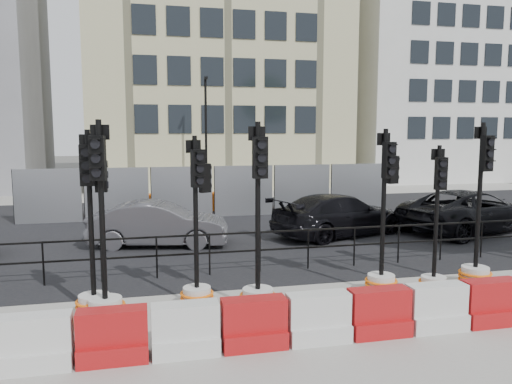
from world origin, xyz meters
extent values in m
plane|color=#51514C|center=(0.00, 0.00, 0.00)|extent=(120.00, 120.00, 0.00)
cube|color=gray|center=(0.00, -3.00, 0.01)|extent=(40.00, 6.00, 0.02)
cube|color=black|center=(0.00, 7.00, 0.01)|extent=(40.00, 14.00, 0.03)
cube|color=gray|center=(0.00, 16.00, 0.01)|extent=(40.00, 4.00, 0.02)
cube|color=#BFBA8C|center=(2.00, 22.00, 9.00)|extent=(15.00, 10.00, 18.00)
cube|color=silver|center=(17.00, 22.00, 8.00)|extent=(12.00, 9.00, 16.00)
cylinder|color=black|center=(-4.80, 1.20, 0.50)|extent=(0.04, 0.04, 1.00)
cylinder|color=black|center=(-3.60, 1.20, 0.50)|extent=(0.04, 0.04, 1.00)
cylinder|color=black|center=(-2.40, 1.20, 0.50)|extent=(0.04, 0.04, 1.00)
cylinder|color=black|center=(-1.20, 1.20, 0.50)|extent=(0.04, 0.04, 1.00)
cylinder|color=black|center=(0.00, 1.20, 0.50)|extent=(0.04, 0.04, 1.00)
cylinder|color=black|center=(1.20, 1.20, 0.50)|extent=(0.04, 0.04, 1.00)
cylinder|color=black|center=(2.40, 1.20, 0.50)|extent=(0.04, 0.04, 1.00)
cylinder|color=black|center=(3.60, 1.20, 0.50)|extent=(0.04, 0.04, 1.00)
cylinder|color=black|center=(4.80, 1.20, 0.50)|extent=(0.04, 0.04, 1.00)
cylinder|color=black|center=(6.00, 1.20, 0.50)|extent=(0.04, 0.04, 1.00)
cube|color=black|center=(0.00, 1.20, 0.98)|extent=(18.00, 0.04, 0.04)
cube|color=black|center=(0.00, 1.20, 0.55)|extent=(18.00, 0.04, 0.04)
cube|color=gray|center=(-6.00, 9.00, 1.00)|extent=(2.30, 0.05, 2.00)
cylinder|color=black|center=(-7.15, 9.00, 1.00)|extent=(0.05, 0.05, 2.00)
cube|color=gray|center=(-3.60, 9.00, 1.00)|extent=(2.30, 0.05, 2.00)
cylinder|color=black|center=(-4.75, 9.00, 1.00)|extent=(0.05, 0.05, 2.00)
cube|color=gray|center=(-1.20, 9.00, 1.00)|extent=(2.30, 0.05, 2.00)
cylinder|color=black|center=(-2.35, 9.00, 1.00)|extent=(0.05, 0.05, 2.00)
cube|color=gray|center=(1.20, 9.00, 1.00)|extent=(2.30, 0.05, 2.00)
cylinder|color=black|center=(0.05, 9.00, 1.00)|extent=(0.05, 0.05, 2.00)
cube|color=gray|center=(3.60, 9.00, 1.00)|extent=(2.30, 0.05, 2.00)
cylinder|color=black|center=(2.45, 9.00, 1.00)|extent=(0.05, 0.05, 2.00)
cube|color=gray|center=(6.00, 9.00, 1.00)|extent=(2.30, 0.05, 2.00)
cylinder|color=black|center=(4.85, 9.00, 1.00)|extent=(0.05, 0.05, 2.00)
cube|color=orange|center=(-4.00, 10.50, 0.40)|extent=(1.00, 0.40, 0.80)
cube|color=orange|center=(-2.00, 10.50, 0.40)|extent=(1.00, 0.40, 0.80)
cube|color=orange|center=(0.00, 10.50, 0.40)|extent=(1.00, 0.40, 0.80)
cube|color=orange|center=(2.00, 10.50, 0.40)|extent=(1.00, 0.40, 0.80)
cylinder|color=black|center=(0.50, 15.00, 3.00)|extent=(0.12, 0.12, 6.00)
cube|color=black|center=(0.50, 14.75, 5.90)|extent=(0.12, 0.50, 0.12)
cube|color=silver|center=(-4.20, -2.80, 0.15)|extent=(1.00, 0.50, 0.30)
cube|color=silver|center=(-4.20, -2.80, 0.55)|extent=(1.00, 0.35, 0.50)
cube|color=red|center=(-3.15, -2.80, 0.15)|extent=(1.00, 0.50, 0.30)
cube|color=red|center=(-3.15, -2.80, 0.55)|extent=(1.00, 0.35, 0.50)
cube|color=silver|center=(-2.10, -2.80, 0.15)|extent=(1.00, 0.50, 0.30)
cube|color=silver|center=(-2.10, -2.80, 0.55)|extent=(1.00, 0.35, 0.50)
cube|color=red|center=(-1.05, -2.80, 0.15)|extent=(1.00, 0.50, 0.30)
cube|color=red|center=(-1.05, -2.80, 0.55)|extent=(1.00, 0.35, 0.50)
cube|color=silver|center=(0.00, -2.80, 0.15)|extent=(1.00, 0.50, 0.30)
cube|color=silver|center=(0.00, -2.80, 0.55)|extent=(1.00, 0.35, 0.50)
cube|color=red|center=(1.05, -2.80, 0.15)|extent=(1.00, 0.50, 0.30)
cube|color=red|center=(1.05, -2.80, 0.55)|extent=(1.00, 0.35, 0.50)
cube|color=silver|center=(2.10, -2.80, 0.15)|extent=(1.00, 0.50, 0.30)
cube|color=silver|center=(2.10, -2.80, 0.55)|extent=(1.00, 0.35, 0.50)
cube|color=red|center=(3.15, -2.80, 0.15)|extent=(1.00, 0.50, 0.30)
cube|color=red|center=(3.15, -2.80, 0.55)|extent=(1.00, 0.35, 0.50)
cylinder|color=silver|center=(-3.58, -0.85, 0.20)|extent=(0.55, 0.55, 0.41)
torus|color=orange|center=(-3.58, -0.85, 0.12)|extent=(0.67, 0.67, 0.05)
torus|color=orange|center=(-3.58, -0.85, 0.20)|extent=(0.67, 0.67, 0.05)
torus|color=orange|center=(-3.58, -0.85, 0.29)|extent=(0.67, 0.67, 0.05)
cylinder|color=black|center=(-3.58, -0.85, 1.84)|extent=(0.09, 0.09, 3.07)
cube|color=black|center=(-3.59, -0.98, 2.76)|extent=(0.26, 0.16, 0.72)
cylinder|color=black|center=(-3.60, -1.06, 2.54)|extent=(0.16, 0.06, 0.15)
cylinder|color=black|center=(-3.60, -1.06, 2.76)|extent=(0.16, 0.06, 0.15)
cylinder|color=black|center=(-3.60, -1.06, 2.99)|extent=(0.16, 0.06, 0.15)
cube|color=black|center=(-3.58, -0.79, 3.17)|extent=(0.31, 0.05, 0.25)
cube|color=black|center=(-3.38, -0.87, 2.56)|extent=(0.21, 0.15, 0.56)
cylinder|color=silver|center=(-3.36, -1.16, 0.21)|extent=(0.58, 0.58, 0.43)
torus|color=orange|center=(-3.36, -1.16, 0.13)|extent=(0.70, 0.70, 0.05)
torus|color=orange|center=(-3.36, -1.16, 0.21)|extent=(0.70, 0.70, 0.05)
torus|color=orange|center=(-3.36, -1.16, 0.30)|extent=(0.70, 0.70, 0.05)
cylinder|color=black|center=(-3.36, -1.16, 1.93)|extent=(0.10, 0.10, 3.22)
cube|color=black|center=(-3.39, -1.29, 2.90)|extent=(0.28, 0.20, 0.75)
cylinder|color=black|center=(-3.41, -1.38, 2.67)|extent=(0.17, 0.08, 0.16)
cylinder|color=black|center=(-3.41, -1.38, 2.90)|extent=(0.17, 0.08, 0.16)
cylinder|color=black|center=(-3.41, -1.38, 3.14)|extent=(0.17, 0.08, 0.16)
cube|color=black|center=(-3.35, -1.10, 3.33)|extent=(0.32, 0.10, 0.26)
cylinder|color=silver|center=(-1.71, -0.79, 0.20)|extent=(0.53, 0.53, 0.40)
torus|color=orange|center=(-1.71, -0.79, 0.12)|extent=(0.64, 0.64, 0.05)
torus|color=orange|center=(-1.71, -0.79, 0.20)|extent=(0.64, 0.64, 0.05)
torus|color=orange|center=(-1.71, -0.79, 0.28)|extent=(0.64, 0.64, 0.05)
cylinder|color=black|center=(-1.71, -0.79, 1.78)|extent=(0.09, 0.09, 2.97)
cube|color=black|center=(-1.67, -0.90, 2.67)|extent=(0.27, 0.21, 0.69)
cylinder|color=black|center=(-1.65, -0.98, 2.46)|extent=(0.16, 0.10, 0.15)
cylinder|color=black|center=(-1.65, -0.98, 2.67)|extent=(0.16, 0.10, 0.15)
cylinder|color=black|center=(-1.65, -0.98, 2.89)|extent=(0.16, 0.10, 0.15)
cube|color=black|center=(-1.73, -0.74, 3.07)|extent=(0.29, 0.13, 0.24)
cube|color=black|center=(-1.53, -0.73, 2.47)|extent=(0.23, 0.19, 0.54)
cylinder|color=silver|center=(-0.62, -1.23, 0.21)|extent=(0.58, 0.58, 0.43)
torus|color=orange|center=(-0.62, -1.23, 0.13)|extent=(0.69, 0.69, 0.05)
torus|color=orange|center=(-0.62, -1.23, 0.21)|extent=(0.69, 0.69, 0.05)
torus|color=orange|center=(-0.62, -1.23, 0.30)|extent=(0.69, 0.69, 0.05)
cylinder|color=black|center=(-0.62, -1.23, 1.92)|extent=(0.10, 0.10, 3.20)
cube|color=black|center=(-0.61, -1.36, 2.88)|extent=(0.27, 0.17, 0.75)
cylinder|color=black|center=(-0.60, -1.44, 2.65)|extent=(0.16, 0.07, 0.16)
cylinder|color=black|center=(-0.60, -1.44, 2.88)|extent=(0.16, 0.07, 0.16)
cylinder|color=black|center=(-0.60, -1.44, 3.11)|extent=(0.16, 0.07, 0.16)
cube|color=black|center=(-0.62, -1.17, 3.31)|extent=(0.32, 0.06, 0.26)
cylinder|color=silver|center=(2.08, -0.86, 0.21)|extent=(0.56, 0.56, 0.41)
torus|color=orange|center=(2.08, -0.86, 0.12)|extent=(0.67, 0.67, 0.05)
torus|color=orange|center=(2.08, -0.86, 0.21)|extent=(0.67, 0.67, 0.05)
torus|color=orange|center=(2.08, -0.86, 0.29)|extent=(0.67, 0.67, 0.05)
cylinder|color=black|center=(2.08, -0.86, 1.85)|extent=(0.09, 0.09, 3.09)
cube|color=black|center=(2.11, -0.98, 2.78)|extent=(0.27, 0.19, 0.72)
cylinder|color=black|center=(2.12, -1.07, 2.55)|extent=(0.16, 0.08, 0.15)
cylinder|color=black|center=(2.12, -1.07, 2.78)|extent=(0.16, 0.08, 0.15)
cylinder|color=black|center=(2.12, -1.07, 3.00)|extent=(0.16, 0.08, 0.15)
cube|color=black|center=(2.07, -0.80, 3.19)|extent=(0.31, 0.09, 0.25)
cube|color=black|center=(2.28, -0.82, 2.57)|extent=(0.23, 0.17, 0.57)
cylinder|color=silver|center=(3.14, -1.10, 0.19)|extent=(0.50, 0.50, 0.37)
torus|color=orange|center=(3.14, -1.10, 0.11)|extent=(0.60, 0.60, 0.05)
torus|color=orange|center=(3.14, -1.10, 0.19)|extent=(0.60, 0.60, 0.05)
torus|color=orange|center=(3.14, -1.10, 0.26)|extent=(0.60, 0.60, 0.05)
cylinder|color=black|center=(3.14, -1.10, 1.67)|extent=(0.08, 0.08, 2.79)
cube|color=black|center=(3.12, -1.21, 2.51)|extent=(0.24, 0.16, 0.65)
cylinder|color=black|center=(3.11, -1.29, 2.31)|extent=(0.14, 0.07, 0.14)
cylinder|color=black|center=(3.11, -1.29, 2.51)|extent=(0.14, 0.07, 0.14)
cylinder|color=black|center=(3.11, -1.29, 2.72)|extent=(0.14, 0.07, 0.14)
cube|color=black|center=(3.15, -1.05, 2.88)|extent=(0.28, 0.07, 0.22)
cylinder|color=silver|center=(4.32, -0.83, 0.21)|extent=(0.58, 0.58, 0.43)
torus|color=orange|center=(4.32, -0.83, 0.13)|extent=(0.69, 0.69, 0.05)
torus|color=orange|center=(4.32, -0.83, 0.21)|extent=(0.69, 0.69, 0.05)
torus|color=orange|center=(4.32, -0.83, 0.30)|extent=(0.69, 0.69, 0.05)
cylinder|color=black|center=(4.32, -0.83, 1.92)|extent=(0.10, 0.10, 3.21)
cube|color=black|center=(4.34, -0.95, 2.89)|extent=(0.28, 0.19, 0.75)
cylinder|color=black|center=(4.36, -1.04, 2.65)|extent=(0.17, 0.08, 0.16)
cylinder|color=black|center=(4.36, -1.04, 2.89)|extent=(0.17, 0.08, 0.16)
cylinder|color=black|center=(4.36, -1.04, 3.12)|extent=(0.17, 0.08, 0.16)
cube|color=black|center=(4.31, -0.77, 3.31)|extent=(0.32, 0.09, 0.26)
imported|color=#424246|center=(-2.23, 4.51, 0.66)|extent=(2.87, 4.49, 1.31)
imported|color=black|center=(3.44, 4.72, 0.68)|extent=(4.80, 5.84, 1.35)
imported|color=black|center=(7.88, 4.29, 0.71)|extent=(5.36, 6.48, 1.41)
camera|label=1|loc=(-2.67, -10.02, 3.36)|focal=35.00mm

